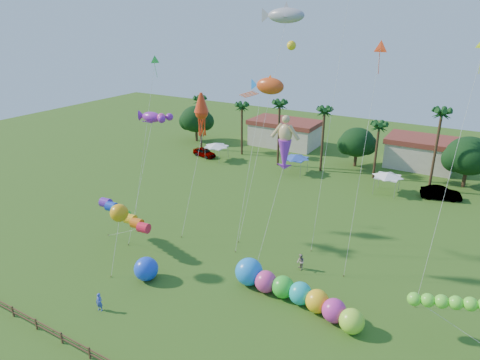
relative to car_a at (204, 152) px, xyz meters
The scene contains 20 objects.
ground 43.23m from the car_a, 57.90° to the right, with size 160.00×160.00×0.00m, color #285116.
tree_line 27.77m from the car_a, 15.54° to the left, with size 69.46×8.91×11.00m.
buildings_row 24.00m from the car_a, 33.95° to the left, with size 35.00×7.00×4.00m.
tent_row 17.09m from the car_a, ahead, with size 31.00×4.00×0.60m.
car_a is the anchor object (origin of this frame).
car_b 37.76m from the car_a, ahead, with size 1.77×5.08×1.67m, color #4C4C54.
spectator_a 41.83m from the car_a, 66.83° to the right, with size 0.59×0.39×1.62m, color blue.
spectator_b 37.34m from the car_a, 40.57° to the right, with size 0.80×0.62×1.64m, color gray.
caterpillar_inflatable 41.66m from the car_a, 44.66° to the right, with size 12.37×3.92×2.52m.
blue_ball 37.06m from the car_a, 63.18° to the right, with size 2.23×2.23×2.23m, color blue.
rainbow_tube 32.51m from the car_a, 68.24° to the right, with size 8.70×1.99×3.82m.
green_worm 48.23m from the car_a, 35.79° to the right, with size 9.17×1.33×3.74m.
orange_ball_kite 35.83m from the car_a, 67.41° to the right, with size 2.07×2.91×6.78m.
merman_kite 36.84m from the car_a, 42.38° to the right, with size 2.32×4.40×14.29m.
fish_kite 34.51m from the car_a, 42.12° to the right, with size 4.53×5.59×17.52m.
shark_kite 35.11m from the car_a, 35.97° to the right, with size 5.38×7.96×23.89m.
squid_kite 27.65m from the car_a, 54.73° to the right, with size 1.74×5.73×15.31m.
lobster_kite 30.28m from the car_a, 65.41° to the right, with size 4.50×6.01×13.96m.
delta_kite_red 43.01m from the car_a, 31.78° to the right, with size 1.30×3.38×21.09m.
delta_kite_green 27.53m from the car_a, 68.48° to the right, with size 2.10×4.31×18.79m.
Camera 1 is at (18.44, -21.11, 23.00)m, focal length 32.00 mm.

